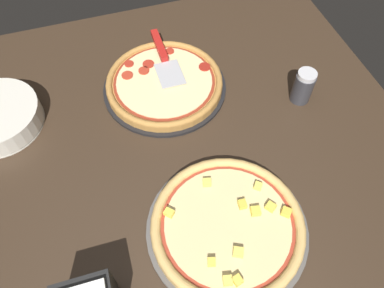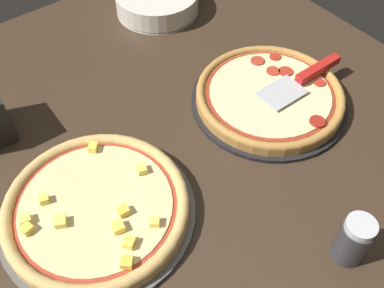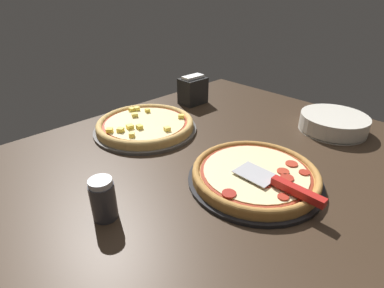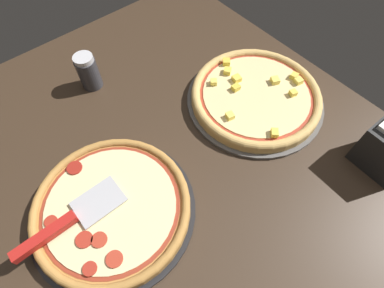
{
  "view_description": "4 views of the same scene",
  "coord_description": "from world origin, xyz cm",
  "px_view_note": "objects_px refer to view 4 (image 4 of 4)",
  "views": [
    {
      "loc": [
        12.5,
        60.99,
        85.4
      ],
      "look_at": [
        -4.56,
        7.87,
        3.0
      ],
      "focal_mm": 35.0,
      "sensor_mm": 36.0,
      "label": 1
    },
    {
      "loc": [
        -53.45,
        45.68,
        76.48
      ],
      "look_at": [
        -4.56,
        7.87,
        3.0
      ],
      "focal_mm": 42.0,
      "sensor_mm": 36.0,
      "label": 2
    },
    {
      "loc": [
        -64.35,
        -53.46,
        49.18
      ],
      "look_at": [
        -4.56,
        7.87,
        3.0
      ],
      "focal_mm": 28.0,
      "sensor_mm": 36.0,
      "label": 3
    },
    {
      "loc": [
        25.72,
        -17.53,
        65.96
      ],
      "look_at": [
        -4.56,
        7.87,
        3.0
      ],
      "focal_mm": 28.0,
      "sensor_mm": 36.0,
      "label": 4
    }
  ],
  "objects_px": {
    "pizza_back": "(256,95)",
    "serving_spatula": "(58,227)",
    "pizza_front": "(111,207)",
    "parmesan_shaker": "(87,72)"
  },
  "relations": [
    {
      "from": "pizza_back",
      "to": "serving_spatula",
      "type": "relative_size",
      "value": 1.49
    },
    {
      "from": "pizza_front",
      "to": "parmesan_shaker",
      "type": "xyz_separation_m",
      "value": [
        -0.37,
        0.16,
        0.03
      ]
    },
    {
      "from": "pizza_front",
      "to": "pizza_back",
      "type": "relative_size",
      "value": 0.97
    },
    {
      "from": "serving_spatula",
      "to": "parmesan_shaker",
      "type": "distance_m",
      "value": 0.44
    },
    {
      "from": "pizza_front",
      "to": "serving_spatula",
      "type": "relative_size",
      "value": 1.45
    },
    {
      "from": "pizza_front",
      "to": "pizza_back",
      "type": "distance_m",
      "value": 0.48
    },
    {
      "from": "pizza_front",
      "to": "parmesan_shaker",
      "type": "distance_m",
      "value": 0.41
    },
    {
      "from": "pizza_front",
      "to": "parmesan_shaker",
      "type": "bearing_deg",
      "value": 156.94
    },
    {
      "from": "pizza_front",
      "to": "parmesan_shaker",
      "type": "relative_size",
      "value": 3.3
    },
    {
      "from": "serving_spatula",
      "to": "parmesan_shaker",
      "type": "bearing_deg",
      "value": 142.9
    }
  ]
}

